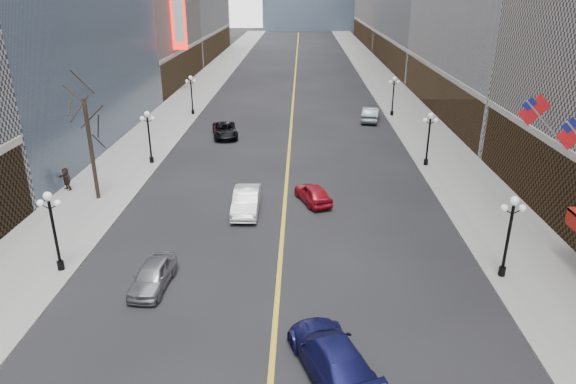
# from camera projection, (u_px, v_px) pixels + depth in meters

# --- Properties ---
(sidewalk_east) EXTENTS (6.00, 230.00, 0.15)m
(sidewalk_east) POSITION_uv_depth(u_px,v_px,m) (404.00, 108.00, 64.22)
(sidewalk_east) COLOR gray
(sidewalk_east) RESTS_ON ground
(sidewalk_west) EXTENTS (6.00, 230.00, 0.15)m
(sidewalk_west) POSITION_uv_depth(u_px,v_px,m) (182.00, 107.00, 64.89)
(sidewalk_west) COLOR gray
(sidewalk_west) RESTS_ON ground
(lane_line) EXTENTS (0.25, 200.00, 0.02)m
(lane_line) POSITION_uv_depth(u_px,v_px,m) (294.00, 93.00, 73.85)
(lane_line) COLOR gold
(lane_line) RESTS_ON ground
(streetlamp_east_1) EXTENTS (1.26, 0.44, 4.52)m
(streetlamp_east_1) POSITION_uv_depth(u_px,v_px,m) (510.00, 229.00, 26.14)
(streetlamp_east_1) COLOR black
(streetlamp_east_1) RESTS_ON sidewalk_east
(streetlamp_east_2) EXTENTS (1.26, 0.44, 4.52)m
(streetlamp_east_2) POSITION_uv_depth(u_px,v_px,m) (429.00, 134.00, 42.82)
(streetlamp_east_2) COLOR black
(streetlamp_east_2) RESTS_ON sidewalk_east
(streetlamp_east_3) EXTENTS (1.26, 0.44, 4.52)m
(streetlamp_east_3) POSITION_uv_depth(u_px,v_px,m) (393.00, 92.00, 59.50)
(streetlamp_east_3) COLOR black
(streetlamp_east_3) RESTS_ON sidewalk_east
(streetlamp_west_1) EXTENTS (1.26, 0.44, 4.52)m
(streetlamp_west_1) POSITION_uv_depth(u_px,v_px,m) (53.00, 223.00, 26.71)
(streetlamp_west_1) COLOR black
(streetlamp_west_1) RESTS_ON sidewalk_west
(streetlamp_west_2) EXTENTS (1.26, 0.44, 4.52)m
(streetlamp_west_2) POSITION_uv_depth(u_px,v_px,m) (149.00, 132.00, 43.39)
(streetlamp_west_2) COLOR black
(streetlamp_west_2) RESTS_ON sidewalk_west
(streetlamp_west_3) EXTENTS (1.26, 0.44, 4.52)m
(streetlamp_west_3) POSITION_uv_depth(u_px,v_px,m) (191.00, 91.00, 60.07)
(streetlamp_west_3) COLOR black
(streetlamp_west_3) RESTS_ON sidewalk_west
(flag_5) EXTENTS (2.87, 0.12, 2.87)m
(flag_5) POSITION_uv_depth(u_px,v_px,m) (537.00, 113.00, 30.90)
(flag_5) COLOR #B2B2B7
(flag_5) RESTS_ON ground
(theatre_marquee) EXTENTS (2.00, 0.55, 12.00)m
(theatre_marquee) POSITION_uv_depth(u_px,v_px,m) (178.00, 4.00, 69.73)
(theatre_marquee) COLOR red
(theatre_marquee) RESTS_ON ground
(tree_west_far) EXTENTS (3.60, 3.60, 7.92)m
(tree_west_far) POSITION_uv_depth(u_px,v_px,m) (86.00, 115.00, 34.77)
(tree_west_far) COLOR #2D231C
(tree_west_far) RESTS_ON sidewalk_west
(car_nb_near) EXTENTS (1.90, 4.17, 1.39)m
(car_nb_near) POSITION_uv_depth(u_px,v_px,m) (153.00, 275.00, 26.16)
(car_nb_near) COLOR gray
(car_nb_near) RESTS_ON ground
(car_nb_mid) EXTENTS (1.76, 4.91, 1.61)m
(car_nb_mid) POSITION_uv_depth(u_px,v_px,m) (246.00, 201.00, 34.83)
(car_nb_mid) COLOR silver
(car_nb_mid) RESTS_ON ground
(car_nb_far) EXTENTS (3.37, 5.49, 1.42)m
(car_nb_far) POSITION_uv_depth(u_px,v_px,m) (225.00, 130.00, 52.16)
(car_nb_far) COLOR black
(car_nb_far) RESTS_ON ground
(car_sb_near) EXTENTS (4.06, 5.98, 1.61)m
(car_sb_near) POSITION_uv_depth(u_px,v_px,m) (331.00, 355.00, 20.35)
(car_sb_near) COLOR #131449
(car_sb_near) RESTS_ON ground
(car_sb_mid) EXTENTS (3.01, 4.37, 1.38)m
(car_sb_mid) POSITION_uv_depth(u_px,v_px,m) (313.00, 193.00, 36.42)
(car_sb_mid) COLOR maroon
(car_sb_mid) RESTS_ON ground
(car_sb_far) EXTENTS (2.68, 5.32, 1.67)m
(car_sb_far) POSITION_uv_depth(u_px,v_px,m) (371.00, 114.00, 58.25)
(car_sb_far) COLOR #565D5F
(car_sb_far) RESTS_ON ground
(ped_west_far) EXTENTS (1.57, 1.27, 1.71)m
(ped_west_far) POSITION_uv_depth(u_px,v_px,m) (66.00, 179.00, 38.25)
(ped_west_far) COLOR black
(ped_west_far) RESTS_ON sidewalk_west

